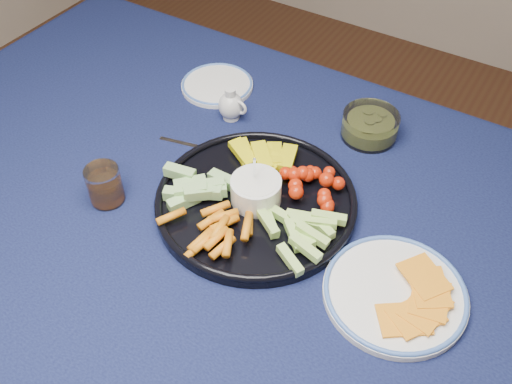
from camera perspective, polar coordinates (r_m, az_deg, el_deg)
The scene contains 9 objects.
dining_table at distance 1.15m, azimuth -1.86°, elevation -5.28°, with size 1.67×1.07×0.75m.
crudite_platter at distance 1.08m, azimuth -0.15°, elevation -0.60°, with size 0.39×0.39×0.12m.
creamer_pitcher at distance 1.28m, azimuth -2.50°, elevation 8.63°, with size 0.07×0.06×0.08m.
pickle_bowl at distance 1.25m, azimuth 11.31°, elevation 6.44°, with size 0.12×0.12×0.06m.
cheese_plate at distance 0.99m, azimuth 13.76°, elevation -9.66°, with size 0.24×0.24×0.03m.
juice_tumbler at distance 1.12m, azimuth -14.85°, elevation 0.50°, with size 0.07×0.07×0.08m.
fork_left at distance 1.22m, azimuth -5.37°, elevation 4.36°, with size 0.17×0.05×0.00m.
fork_right at distance 0.97m, azimuth 14.33°, elevation -12.73°, with size 0.12×0.11×0.00m.
side_plate_extra at distance 1.39m, azimuth -3.91°, elevation 10.66°, with size 0.17×0.17×0.01m.
Camera 1 is at (0.41, -0.59, 1.55)m, focal length 40.00 mm.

